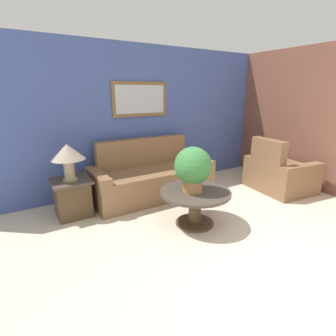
# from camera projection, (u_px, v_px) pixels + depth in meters

# --- Properties ---
(ground_plane) EXTENTS (20.00, 20.00, 0.00)m
(ground_plane) POSITION_uv_depth(u_px,v_px,m) (309.00, 275.00, 2.66)
(ground_plane) COLOR beige
(wall_back) EXTENTS (6.83, 0.09, 2.60)m
(wall_back) POSITION_uv_depth(u_px,v_px,m) (153.00, 118.00, 4.96)
(wall_back) COLOR #42569E
(wall_back) RESTS_ON ground_plane
(wall_right) EXTENTS (0.06, 5.24, 2.60)m
(wall_right) POSITION_uv_depth(u_px,v_px,m) (312.00, 119.00, 4.85)
(wall_right) COLOR brown
(wall_right) RESTS_ON ground_plane
(couch_main) EXTENTS (2.11, 0.87, 0.99)m
(couch_main) POSITION_uv_depth(u_px,v_px,m) (152.00, 178.00, 4.63)
(couch_main) COLOR brown
(couch_main) RESTS_ON ground_plane
(armchair) EXTENTS (1.03, 1.17, 0.99)m
(armchair) POSITION_uv_depth(u_px,v_px,m) (279.00, 174.00, 4.90)
(armchair) COLOR brown
(armchair) RESTS_ON ground_plane
(coffee_table) EXTENTS (0.97, 0.97, 0.50)m
(coffee_table) POSITION_uv_depth(u_px,v_px,m) (195.00, 200.00, 3.60)
(coffee_table) COLOR #4C3823
(coffee_table) RESTS_ON ground_plane
(side_table) EXTENTS (0.55, 0.55, 0.56)m
(side_table) POSITION_uv_depth(u_px,v_px,m) (72.00, 197.00, 3.89)
(side_table) COLOR #4C3823
(side_table) RESTS_ON ground_plane
(table_lamp) EXTENTS (0.48, 0.48, 0.53)m
(table_lamp) POSITION_uv_depth(u_px,v_px,m) (68.00, 154.00, 3.70)
(table_lamp) COLOR tan
(table_lamp) RESTS_ON side_table
(potted_plant_on_table) EXTENTS (0.50, 0.50, 0.61)m
(potted_plant_on_table) POSITION_uv_depth(u_px,v_px,m) (193.00, 167.00, 3.46)
(potted_plant_on_table) COLOR #9E6B42
(potted_plant_on_table) RESTS_ON coffee_table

